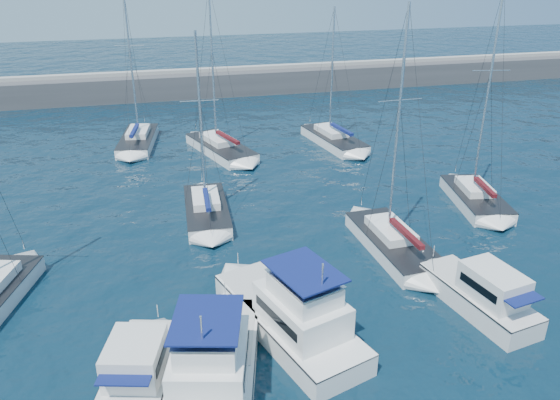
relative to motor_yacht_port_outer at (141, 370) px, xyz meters
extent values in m
plane|color=black|center=(8.36, 2.48, -0.94)|extent=(220.00, 220.00, 0.00)
cube|color=#424244|center=(8.36, 54.48, 0.06)|extent=(160.00, 6.00, 4.00)
cube|color=gray|center=(8.36, 54.48, 2.26)|extent=(160.00, 1.20, 0.50)
cube|color=silver|center=(0.06, 0.23, -0.54)|extent=(4.07, 6.32, 1.60)
cube|color=#262628|center=(0.06, 0.23, 0.21)|extent=(4.12, 6.33, 0.08)
cube|color=silver|center=(-0.13, -0.46, 1.06)|extent=(2.87, 3.19, 1.60)
cube|color=black|center=(-0.13, -0.46, 1.14)|extent=(2.77, 2.68, 0.45)
cube|color=#0E1956|center=(-0.41, -1.49, 1.36)|extent=(2.50, 2.27, 0.07)
cube|color=white|center=(3.15, -0.34, -0.54)|extent=(5.66, 9.55, 1.60)
cube|color=#262628|center=(3.15, -0.34, 0.21)|extent=(5.73, 9.57, 0.08)
cube|color=white|center=(2.87, -1.40, 1.06)|extent=(3.95, 4.77, 1.60)
cube|color=black|center=(2.87, -1.40, 1.14)|extent=(3.80, 3.98, 0.45)
cube|color=white|center=(2.82, -1.59, 2.31)|extent=(3.05, 3.41, 0.90)
cube|color=#0E1956|center=(2.82, -1.59, 3.31)|extent=(3.45, 3.89, 0.08)
cube|color=white|center=(7.17, 2.24, -0.54)|extent=(6.12, 10.25, 1.60)
cube|color=#262628|center=(7.17, 2.24, 0.21)|extent=(6.19, 10.27, 0.08)
cube|color=white|center=(7.53, 1.11, 1.06)|extent=(4.07, 5.14, 1.60)
cube|color=black|center=(7.53, 1.11, 1.14)|extent=(3.85, 4.30, 0.45)
cube|color=white|center=(7.59, 0.92, 2.31)|extent=(3.12, 3.69, 0.90)
cube|color=#0E1956|center=(7.59, 0.92, 3.31)|extent=(3.53, 4.20, 0.08)
cube|color=silver|center=(17.47, 1.64, -0.54)|extent=(3.58, 7.22, 1.60)
cube|color=#262628|center=(17.47, 1.64, 0.21)|extent=(3.62, 7.23, 0.08)
cube|color=silver|center=(17.62, 0.81, 1.06)|extent=(2.57, 3.51, 1.60)
cube|color=black|center=(17.62, 0.81, 1.14)|extent=(2.50, 2.89, 0.45)
cube|color=#0E1956|center=(17.84, -0.43, 1.36)|extent=(2.26, 2.41, 0.07)
cube|color=white|center=(4.84, 16.31, -0.64)|extent=(3.31, 8.06, 1.30)
cube|color=#262628|center=(4.84, 16.31, -0.01)|extent=(3.37, 8.06, 0.06)
cube|color=white|center=(4.86, 16.80, 0.31)|extent=(2.06, 3.56, 0.55)
cylinder|color=silver|center=(4.88, 17.10, 6.24)|extent=(0.18, 0.18, 11.47)
cylinder|color=silver|center=(4.78, 15.12, 0.86)|extent=(0.33, 3.96, 0.12)
cube|color=#0E1956|center=(4.77, 15.02, 1.01)|extent=(0.54, 3.58, 0.28)
cube|color=white|center=(15.81, 8.48, -0.64)|extent=(3.43, 8.62, 1.30)
cube|color=#262628|center=(15.81, 8.48, -0.01)|extent=(3.49, 8.63, 0.06)
cube|color=white|center=(15.79, 9.01, 0.31)|extent=(2.16, 3.80, 0.55)
cylinder|color=silver|center=(15.78, 9.33, 7.28)|extent=(0.18, 0.18, 13.55)
cylinder|color=silver|center=(15.86, 7.21, 0.86)|extent=(0.28, 4.26, 0.12)
cube|color=#480E12|center=(15.86, 7.11, 1.01)|extent=(0.50, 3.84, 0.28)
cube|color=white|center=(24.84, 13.51, -0.64)|extent=(4.37, 7.99, 1.30)
cube|color=#262628|center=(24.84, 13.51, -0.01)|extent=(4.43, 8.00, 0.06)
cube|color=white|center=(24.93, 13.97, 0.31)|extent=(2.54, 3.62, 0.55)
cylinder|color=silver|center=(24.98, 14.25, 7.59)|extent=(0.18, 0.18, 14.16)
cylinder|color=silver|center=(24.62, 12.39, 0.86)|extent=(0.83, 3.74, 0.12)
cube|color=#480E12|center=(24.61, 12.30, 1.01)|extent=(0.98, 3.41, 0.28)
cube|color=white|center=(0.25, 34.18, -0.64)|extent=(4.29, 8.99, 1.30)
cube|color=#262628|center=(0.25, 34.18, -0.01)|extent=(4.35, 9.00, 0.06)
cube|color=white|center=(0.34, 34.71, 0.31)|extent=(2.51, 4.03, 0.55)
cylinder|color=silver|center=(0.39, 35.03, 7.23)|extent=(0.18, 0.18, 13.45)
cylinder|color=silver|center=(0.05, 32.90, 0.86)|extent=(0.78, 4.28, 0.12)
cube|color=#0E1956|center=(0.04, 32.80, 1.01)|extent=(0.94, 3.89, 0.28)
cube|color=white|center=(7.89, 29.90, -0.64)|extent=(5.89, 9.78, 1.30)
cube|color=#262628|center=(7.89, 29.90, -0.01)|extent=(5.95, 9.80, 0.06)
cube|color=white|center=(7.70, 30.45, 0.31)|extent=(3.20, 4.49, 0.55)
cylinder|color=silver|center=(7.59, 30.78, 7.30)|extent=(0.18, 0.18, 13.58)
cylinder|color=silver|center=(8.33, 28.58, 0.86)|extent=(1.59, 4.44, 0.12)
cube|color=#480E12|center=(8.36, 28.49, 1.01)|extent=(1.66, 4.07, 0.28)
cube|color=white|center=(19.19, 29.77, -0.64)|extent=(4.46, 9.22, 1.30)
cube|color=#262628|center=(19.19, 29.77, -0.01)|extent=(4.52, 9.23, 0.06)
cube|color=white|center=(19.09, 30.31, 0.31)|extent=(2.58, 4.14, 0.55)
cylinder|color=silver|center=(19.04, 30.64, 6.28)|extent=(0.18, 0.18, 11.54)
cylinder|color=silver|center=(19.41, 28.46, 0.86)|extent=(0.87, 4.38, 0.12)
cube|color=#0E1956|center=(19.43, 28.36, 1.01)|extent=(1.02, 3.98, 0.28)
camera|label=1|loc=(1.35, -19.36, 16.39)|focal=35.00mm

